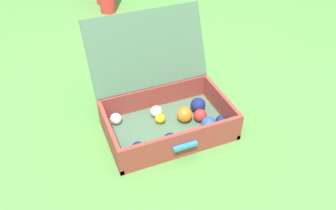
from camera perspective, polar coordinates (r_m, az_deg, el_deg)
ground_plane at (r=1.68m, az=-3.62°, el=-3.92°), size 16.00×16.00×0.00m
open_suitcase at (r=1.64m, az=-0.52°, el=0.09°), size 0.58×0.55×0.48m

